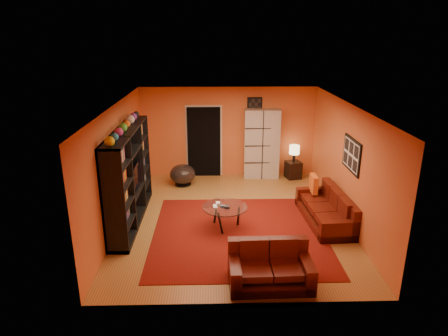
{
  "coord_description": "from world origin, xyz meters",
  "views": [
    {
      "loc": [
        -0.41,
        -8.24,
        4.03
      ],
      "look_at": [
        -0.19,
        0.1,
        1.19
      ],
      "focal_mm": 32.0,
      "sensor_mm": 36.0,
      "label": 1
    }
  ],
  "objects_px": {
    "loveseat": "(270,266)",
    "tv": "(132,177)",
    "entertainment_unit": "(129,177)",
    "bowl_chair": "(183,174)",
    "coffee_table": "(225,209)",
    "sofa": "(329,210)",
    "table_lamp": "(294,150)",
    "side_table": "(293,170)",
    "storage_cabinet": "(262,144)"
  },
  "relations": [
    {
      "from": "entertainment_unit",
      "to": "side_table",
      "type": "xyz_separation_m",
      "value": [
        4.16,
        2.66,
        -0.8
      ]
    },
    {
      "from": "entertainment_unit",
      "to": "table_lamp",
      "type": "bearing_deg",
      "value": 32.55
    },
    {
      "from": "tv",
      "to": "sofa",
      "type": "distance_m",
      "value": 4.42
    },
    {
      "from": "loveseat",
      "to": "tv",
      "type": "bearing_deg",
      "value": 46.28
    },
    {
      "from": "coffee_table",
      "to": "side_table",
      "type": "relative_size",
      "value": 1.95
    },
    {
      "from": "storage_cabinet",
      "to": "tv",
      "type": "bearing_deg",
      "value": -136.85
    },
    {
      "from": "sofa",
      "to": "coffee_table",
      "type": "bearing_deg",
      "value": -177.97
    },
    {
      "from": "coffee_table",
      "to": "table_lamp",
      "type": "xyz_separation_m",
      "value": [
        2.08,
        3.08,
        0.4
      ]
    },
    {
      "from": "loveseat",
      "to": "coffee_table",
      "type": "bearing_deg",
      "value": 17.9
    },
    {
      "from": "loveseat",
      "to": "bowl_chair",
      "type": "relative_size",
      "value": 1.96
    },
    {
      "from": "sofa",
      "to": "bowl_chair",
      "type": "height_order",
      "value": "sofa"
    },
    {
      "from": "sofa",
      "to": "storage_cabinet",
      "type": "relative_size",
      "value": 1.02
    },
    {
      "from": "entertainment_unit",
      "to": "side_table",
      "type": "distance_m",
      "value": 5.0
    },
    {
      "from": "bowl_chair",
      "to": "table_lamp",
      "type": "bearing_deg",
      "value": 8.52
    },
    {
      "from": "sofa",
      "to": "entertainment_unit",
      "type": "bearing_deg",
      "value": 173.96
    },
    {
      "from": "entertainment_unit",
      "to": "table_lamp",
      "type": "xyz_separation_m",
      "value": [
        4.16,
        2.66,
        -0.21
      ]
    },
    {
      "from": "entertainment_unit",
      "to": "coffee_table",
      "type": "bearing_deg",
      "value": -11.38
    },
    {
      "from": "sofa",
      "to": "loveseat",
      "type": "bearing_deg",
      "value": -129.55
    },
    {
      "from": "sofa",
      "to": "coffee_table",
      "type": "relative_size",
      "value": 2.1
    },
    {
      "from": "coffee_table",
      "to": "tv",
      "type": "bearing_deg",
      "value": 166.49
    },
    {
      "from": "tv",
      "to": "coffee_table",
      "type": "bearing_deg",
      "value": -103.51
    },
    {
      "from": "entertainment_unit",
      "to": "tv",
      "type": "xyz_separation_m",
      "value": [
        0.05,
        0.07,
        -0.05
      ]
    },
    {
      "from": "tv",
      "to": "bowl_chair",
      "type": "distance_m",
      "value": 2.41
    },
    {
      "from": "loveseat",
      "to": "sofa",
      "type": "bearing_deg",
      "value": -37.45
    },
    {
      "from": "sofa",
      "to": "storage_cabinet",
      "type": "bearing_deg",
      "value": 107.82
    },
    {
      "from": "loveseat",
      "to": "side_table",
      "type": "height_order",
      "value": "loveseat"
    },
    {
      "from": "entertainment_unit",
      "to": "storage_cabinet",
      "type": "relative_size",
      "value": 1.5
    },
    {
      "from": "loveseat",
      "to": "coffee_table",
      "type": "relative_size",
      "value": 1.44
    },
    {
      "from": "sofa",
      "to": "coffee_table",
      "type": "distance_m",
      "value": 2.34
    },
    {
      "from": "storage_cabinet",
      "to": "table_lamp",
      "type": "bearing_deg",
      "value": -6.2
    },
    {
      "from": "entertainment_unit",
      "to": "loveseat",
      "type": "bearing_deg",
      "value": -40.98
    },
    {
      "from": "entertainment_unit",
      "to": "table_lamp",
      "type": "distance_m",
      "value": 4.94
    },
    {
      "from": "tv",
      "to": "side_table",
      "type": "xyz_separation_m",
      "value": [
        4.11,
        2.59,
        -0.75
      ]
    },
    {
      "from": "tv",
      "to": "entertainment_unit",
      "type": "bearing_deg",
      "value": 144.19
    },
    {
      "from": "entertainment_unit",
      "to": "side_table",
      "type": "bearing_deg",
      "value": 32.55
    },
    {
      "from": "coffee_table",
      "to": "bowl_chair",
      "type": "xyz_separation_m",
      "value": [
        -1.1,
        2.6,
        -0.13
      ]
    },
    {
      "from": "entertainment_unit",
      "to": "sofa",
      "type": "xyz_separation_m",
      "value": [
        4.41,
        -0.19,
        -0.76
      ]
    },
    {
      "from": "coffee_table",
      "to": "storage_cabinet",
      "type": "bearing_deg",
      "value": 70.31
    },
    {
      "from": "coffee_table",
      "to": "side_table",
      "type": "height_order",
      "value": "side_table"
    },
    {
      "from": "table_lamp",
      "to": "loveseat",
      "type": "bearing_deg",
      "value": -105.15
    },
    {
      "from": "coffee_table",
      "to": "bowl_chair",
      "type": "height_order",
      "value": "bowl_chair"
    },
    {
      "from": "tv",
      "to": "loveseat",
      "type": "xyz_separation_m",
      "value": [
        2.74,
        -2.49,
        -0.72
      ]
    },
    {
      "from": "sofa",
      "to": "loveseat",
      "type": "height_order",
      "value": "same"
    },
    {
      "from": "coffee_table",
      "to": "storage_cabinet",
      "type": "distance_m",
      "value": 3.46
    },
    {
      "from": "entertainment_unit",
      "to": "tv",
      "type": "relative_size",
      "value": 3.04
    },
    {
      "from": "entertainment_unit",
      "to": "bowl_chair",
      "type": "xyz_separation_m",
      "value": [
        0.99,
        2.18,
        -0.74
      ]
    },
    {
      "from": "sofa",
      "to": "coffee_table",
      "type": "xyz_separation_m",
      "value": [
        -2.32,
        -0.23,
        0.16
      ]
    },
    {
      "from": "sofa",
      "to": "loveseat",
      "type": "xyz_separation_m",
      "value": [
        -1.62,
        -2.23,
        -0.0
      ]
    },
    {
      "from": "coffee_table",
      "to": "bowl_chair",
      "type": "bearing_deg",
      "value": 112.87
    },
    {
      "from": "entertainment_unit",
      "to": "storage_cabinet",
      "type": "xyz_separation_m",
      "value": [
        3.24,
        2.8,
        -0.05
      ]
    }
  ]
}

